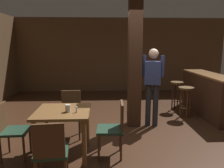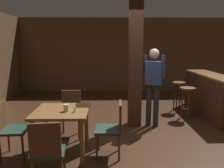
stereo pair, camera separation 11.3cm
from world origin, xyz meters
name	(u,v)px [view 2 (the right image)]	position (x,y,z in m)	size (l,w,h in m)	color
ground_plane	(141,138)	(0.00, 0.00, 0.00)	(10.80, 10.80, 0.00)	#382114
wall_back	(124,55)	(0.00, 4.50, 1.40)	(8.00, 0.10, 2.80)	brown
pillar	(135,63)	(-0.04, 0.73, 1.40)	(0.28, 0.28, 2.80)	#382114
dining_table	(62,119)	(-1.38, -0.62, 0.63)	(0.85, 0.85, 0.78)	brown
chair_north	(71,111)	(-1.38, 0.19, 0.51)	(0.44, 0.44, 0.89)	#1E3828
chair_south	(47,150)	(-1.41, -1.43, 0.51)	(0.46, 0.46, 0.89)	#1E3828
chair_west	(9,127)	(-2.23, -0.64, 0.51)	(0.44, 0.44, 0.89)	#1E3828
chair_east	(113,126)	(-0.56, -0.65, 0.51)	(0.44, 0.44, 0.89)	#1E3828
napkin_cup	(66,108)	(-1.29, -0.70, 0.83)	(0.09, 0.09, 0.11)	beige
salt_shaker	(75,109)	(-1.15, -0.74, 0.82)	(0.03, 0.03, 0.09)	silver
standing_person	(153,82)	(0.35, 0.64, 1.00)	(0.47, 0.29, 1.72)	navy
bar_counter	(207,95)	(1.92, 1.41, 0.54)	(0.56, 2.20, 1.06)	brown
bar_stool_near	(187,95)	(1.31, 1.17, 0.59)	(0.37, 0.37, 0.77)	#4C3319
bar_stool_mid	(179,89)	(1.30, 1.79, 0.60)	(0.34, 0.34, 0.80)	#4C3319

